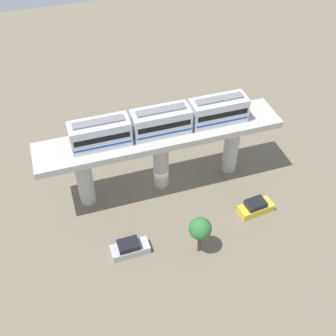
{
  "coord_description": "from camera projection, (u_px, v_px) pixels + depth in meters",
  "views": [
    {
      "loc": [
        -36.13,
        10.71,
        39.08
      ],
      "look_at": [
        -2.5,
        -0.12,
        5.11
      ],
      "focal_mm": 45.17,
      "sensor_mm": 36.0,
      "label": 1
    }
  ],
  "objects": [
    {
      "name": "tree_mid_lot",
      "position": [
        101.0,
        127.0,
        57.18
      ],
      "size": [
        3.4,
        3.4,
        5.19
      ],
      "color": "brown",
      "rests_on": "ground"
    },
    {
      "name": "tree_near_viaduct",
      "position": [
        200.0,
        229.0,
        44.28
      ],
      "size": [
        2.46,
        2.46,
        5.07
      ],
      "color": "brown",
      "rests_on": "ground"
    },
    {
      "name": "parked_car_silver",
      "position": [
        130.0,
        248.0,
        46.19
      ],
      "size": [
        1.86,
        4.22,
        1.76
      ],
      "rotation": [
        0.0,
        0.0,
        0.01
      ],
      "color": "#B2B5BA",
      "rests_on": "ground"
    },
    {
      "name": "parked_car_yellow",
      "position": [
        256.0,
        207.0,
        50.45
      ],
      "size": [
        2.23,
        4.37,
        1.76
      ],
      "rotation": [
        0.0,
        0.0,
        0.11
      ],
      "color": "yellow",
      "rests_on": "ground"
    },
    {
      "name": "train",
      "position": [
        161.0,
        122.0,
        47.31
      ],
      "size": [
        2.64,
        20.5,
        3.24
      ],
      "color": "silver",
      "rests_on": "viaduct"
    },
    {
      "name": "viaduct",
      "position": [
        161.0,
        147.0,
        49.84
      ],
      "size": [
        5.2,
        28.85,
        8.51
      ],
      "color": "#B7B2AA",
      "rests_on": "ground"
    },
    {
      "name": "ground_plane",
      "position": [
        161.0,
        184.0,
        54.25
      ],
      "size": [
        120.0,
        120.0,
        0.0
      ],
      "primitive_type": "plane",
      "color": "#706654"
    }
  ]
}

